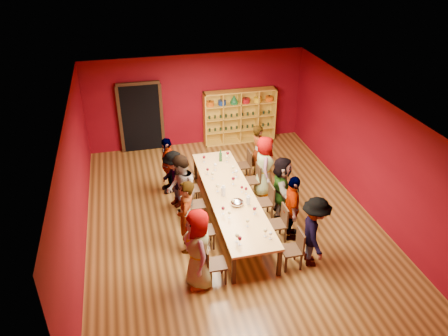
# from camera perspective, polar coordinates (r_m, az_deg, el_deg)

# --- Properties ---
(room_shell) EXTENTS (7.10, 9.10, 3.04)m
(room_shell) POSITION_cam_1_polar(r_m,az_deg,el_deg) (10.23, 0.92, 0.12)
(room_shell) COLOR brown
(room_shell) RESTS_ON ground
(tasting_table) EXTENTS (1.10, 4.50, 0.75)m
(tasting_table) POSITION_cam_1_polar(r_m,az_deg,el_deg) (10.65, 0.89, -3.64)
(tasting_table) COLOR tan
(tasting_table) RESTS_ON ground
(doorway) EXTENTS (1.40, 0.17, 2.30)m
(doorway) POSITION_cam_1_polar(r_m,az_deg,el_deg) (14.14, -10.78, 6.52)
(doorway) COLOR black
(doorway) RESTS_ON ground
(shelving_unit) EXTENTS (2.40, 0.40, 1.80)m
(shelving_unit) POSITION_cam_1_polar(r_m,az_deg,el_deg) (14.54, 2.01, 7.10)
(shelving_unit) COLOR gold
(shelving_unit) RESTS_ON ground
(chair_person_left_0) EXTENTS (0.42, 0.42, 0.89)m
(chair_person_left_0) POSITION_cam_1_polar(r_m,az_deg,el_deg) (9.05, -1.62, -12.21)
(chair_person_left_0) COLOR black
(chair_person_left_0) RESTS_ON ground
(person_left_0) EXTENTS (0.56, 0.91, 1.79)m
(person_left_0) POSITION_cam_1_polar(r_m,az_deg,el_deg) (8.76, -3.39, -10.53)
(person_left_0) COLOR #151A39
(person_left_0) RESTS_ON ground
(chair_person_left_1) EXTENTS (0.42, 0.42, 0.89)m
(chair_person_left_1) POSITION_cam_1_polar(r_m,az_deg,el_deg) (9.91, -3.02, -7.95)
(chair_person_left_1) COLOR black
(chair_person_left_1) RESTS_ON ground
(person_left_1) EXTENTS (0.62, 0.74, 1.77)m
(person_left_1) POSITION_cam_1_polar(r_m,az_deg,el_deg) (9.65, -4.96, -6.37)
(person_left_1) COLOR tan
(person_left_1) RESTS_ON ground
(chair_person_left_2) EXTENTS (0.42, 0.42, 0.89)m
(chair_person_left_2) POSITION_cam_1_polar(r_m,az_deg,el_deg) (10.78, -4.11, -4.56)
(chair_person_left_2) COLOR black
(chair_person_left_2) RESTS_ON ground
(person_left_2) EXTENTS (0.53, 0.90, 1.81)m
(person_left_2) POSITION_cam_1_polar(r_m,az_deg,el_deg) (10.52, -5.62, -2.90)
(person_left_2) COLOR #CA8795
(person_left_2) RESTS_ON ground
(chair_person_left_3) EXTENTS (0.42, 0.42, 0.89)m
(chair_person_left_3) POSITION_cam_1_polar(r_m,az_deg,el_deg) (11.39, -4.75, -2.54)
(chair_person_left_3) COLOR black
(chair_person_left_3) RESTS_ON ground
(person_left_3) EXTENTS (0.80, 1.10, 1.57)m
(person_left_3) POSITION_cam_1_polar(r_m,az_deg,el_deg) (11.20, -6.47, -1.48)
(person_left_3) COLOR #C98789
(person_left_3) RESTS_ON ground
(chair_person_left_4) EXTENTS (0.42, 0.42, 0.89)m
(chair_person_left_4) POSITION_cam_1_polar(r_m,az_deg,el_deg) (12.05, -5.36, -0.63)
(chair_person_left_4) COLOR black
(chair_person_left_4) RESTS_ON ground
(person_left_4) EXTENTS (0.56, 0.99, 1.60)m
(person_left_4) POSITION_cam_1_polar(r_m,az_deg,el_deg) (11.86, -7.34, 0.41)
(person_left_4) COLOR silver
(person_left_4) RESTS_ON ground
(chair_person_right_0) EXTENTS (0.42, 0.42, 0.89)m
(chair_person_right_0) POSITION_cam_1_polar(r_m,az_deg,el_deg) (9.53, 9.26, -10.18)
(chair_person_right_0) COLOR black
(chair_person_right_0) RESTS_ON ground
(person_right_0) EXTENTS (0.66, 1.13, 1.65)m
(person_right_0) POSITION_cam_1_polar(r_m,az_deg,el_deg) (9.47, 11.72, -8.20)
(person_right_0) COLOR pink
(person_right_0) RESTS_ON ground
(chair_person_right_1) EXTENTS (0.42, 0.42, 0.89)m
(chair_person_right_1) POSITION_cam_1_polar(r_m,az_deg,el_deg) (10.21, 7.30, -6.93)
(chair_person_right_1) COLOR black
(chair_person_right_1) RESTS_ON ground
(person_right_1) EXTENTS (0.66, 1.04, 1.64)m
(person_right_1) POSITION_cam_1_polar(r_m,az_deg,el_deg) (10.11, 8.88, -5.21)
(person_right_1) COLOR silver
(person_right_1) RESTS_ON ground
(chair_person_right_2) EXTENTS (0.42, 0.42, 0.89)m
(chair_person_right_2) POSITION_cam_1_polar(r_m,az_deg,el_deg) (10.92, 5.64, -4.15)
(chair_person_right_2) COLOR black
(chair_person_right_2) RESTS_ON ground
(person_right_2) EXTENTS (0.80, 1.57, 1.63)m
(person_right_2) POSITION_cam_1_polar(r_m,az_deg,el_deg) (10.85, 7.50, -2.48)
(person_right_2) COLOR #48474C
(person_right_2) RESTS_ON ground
(chair_person_right_3) EXTENTS (0.42, 0.42, 0.89)m
(chair_person_right_3) POSITION_cam_1_polar(r_m,az_deg,el_deg) (11.78, 3.98, -1.34)
(chair_person_right_3) COLOR black
(chair_person_right_3) RESTS_ON ground
(person_right_3) EXTENTS (0.64, 0.91, 1.68)m
(person_right_3) POSITION_cam_1_polar(r_m,az_deg,el_deg) (11.68, 5.30, 0.28)
(person_right_3) COLOR #CC8895
(person_right_3) RESTS_ON ground
(chair_person_right_4) EXTENTS (0.42, 0.42, 0.89)m
(chair_person_right_4) POSITION_cam_1_polar(r_m,az_deg,el_deg) (12.49, 2.82, 0.63)
(chair_person_right_4) COLOR black
(chair_person_right_4) RESTS_ON ground
(person_right_4) EXTENTS (0.45, 0.61, 1.64)m
(person_right_4) POSITION_cam_1_polar(r_m,az_deg,el_deg) (12.44, 4.47, 2.12)
(person_right_4) COLOR #131B36
(person_right_4) RESTS_ON ground
(wine_glass_0) EXTENTS (0.08, 0.08, 0.19)m
(wine_glass_0) POSITION_cam_1_polar(r_m,az_deg,el_deg) (9.86, 4.00, -5.39)
(wine_glass_0) COLOR silver
(wine_glass_0) RESTS_ON tasting_table
(wine_glass_1) EXTENTS (0.08, 0.08, 0.21)m
(wine_glass_1) POSITION_cam_1_polar(r_m,az_deg,el_deg) (12.14, 0.47, 1.92)
(wine_glass_1) COLOR silver
(wine_glass_1) RESTS_ON tasting_table
(wine_glass_2) EXTENTS (0.08, 0.08, 0.20)m
(wine_glass_2) POSITION_cam_1_polar(r_m,az_deg,el_deg) (11.16, -1.50, -0.79)
(wine_glass_2) COLOR silver
(wine_glass_2) RESTS_ON tasting_table
(wine_glass_3) EXTENTS (0.09, 0.09, 0.21)m
(wine_glass_3) POSITION_cam_1_polar(r_m,az_deg,el_deg) (8.98, 2.09, -9.22)
(wine_glass_3) COLOR silver
(wine_glass_3) RESTS_ON tasting_table
(wine_glass_4) EXTENTS (0.08, 0.08, 0.19)m
(wine_glass_4) POSITION_cam_1_polar(r_m,az_deg,el_deg) (10.11, 1.24, -4.34)
(wine_glass_4) COLOR silver
(wine_glass_4) RESTS_ON tasting_table
(wine_glass_5) EXTENTS (0.09, 0.09, 0.22)m
(wine_glass_5) POSITION_cam_1_polar(r_m,az_deg,el_deg) (10.62, -0.84, -2.38)
(wine_glass_5) COLOR silver
(wine_glass_5) RESTS_ON tasting_table
(wine_glass_6) EXTENTS (0.08, 0.08, 0.21)m
(wine_glass_6) POSITION_cam_1_polar(r_m,az_deg,el_deg) (11.55, -1.15, 0.38)
(wine_glass_6) COLOR silver
(wine_glass_6) RESTS_ON tasting_table
(wine_glass_7) EXTENTS (0.09, 0.09, 0.21)m
(wine_glass_7) POSITION_cam_1_polar(r_m,az_deg,el_deg) (10.92, 1.21, -1.44)
(wine_glass_7) COLOR silver
(wine_glass_7) RESTS_ON tasting_table
(wine_glass_8) EXTENTS (0.09, 0.09, 0.22)m
(wine_glass_8) POSITION_cam_1_polar(r_m,az_deg,el_deg) (11.42, 1.18, 0.06)
(wine_glass_8) COLOR silver
(wine_glass_8) RESTS_ON tasting_table
(wine_glass_9) EXTENTS (0.09, 0.09, 0.22)m
(wine_glass_9) POSITION_cam_1_polar(r_m,az_deg,el_deg) (9.05, 1.73, -8.85)
(wine_glass_9) COLOR silver
(wine_glass_9) RESTS_ON tasting_table
(wine_glass_10) EXTENTS (0.07, 0.07, 0.18)m
(wine_glass_10) POSITION_cam_1_polar(r_m,az_deg,el_deg) (10.63, 2.34, -2.57)
(wine_glass_10) COLOR silver
(wine_glass_10) RESTS_ON tasting_table
(wine_glass_11) EXTENTS (0.08, 0.08, 0.19)m
(wine_glass_11) POSITION_cam_1_polar(r_m,az_deg,el_deg) (9.48, 3.11, -6.95)
(wine_glass_11) COLOR silver
(wine_glass_11) RESTS_ON tasting_table
(wine_glass_12) EXTENTS (0.09, 0.09, 0.21)m
(wine_glass_12) POSITION_cam_1_polar(r_m,az_deg,el_deg) (9.22, 5.44, -8.14)
(wine_glass_12) COLOR silver
(wine_glass_12) RESTS_ON tasting_table
(wine_glass_13) EXTENTS (0.08, 0.08, 0.21)m
(wine_glass_13) POSITION_cam_1_polar(r_m,az_deg,el_deg) (11.94, -2.62, 1.39)
(wine_glass_13) COLOR silver
(wine_glass_13) RESTS_ON tasting_table
(wine_glass_14) EXTENTS (0.07, 0.07, 0.19)m
(wine_glass_14) POSITION_cam_1_polar(r_m,az_deg,el_deg) (9.92, 4.13, -5.20)
(wine_glass_14) COLOR silver
(wine_glass_14) RESTS_ON tasting_table
(wine_glass_15) EXTENTS (0.08, 0.08, 0.20)m
(wine_glass_15) POSITION_cam_1_polar(r_m,az_deg,el_deg) (9.85, -0.12, -5.33)
(wine_glass_15) COLOR silver
(wine_glass_15) RESTS_ON tasting_table
(wine_glass_16) EXTENTS (0.08, 0.08, 0.20)m
(wine_glass_16) POSITION_cam_1_polar(r_m,az_deg,el_deg) (11.95, 0.37, 1.43)
(wine_glass_16) COLOR silver
(wine_glass_16) RESTS_ON tasting_table
(wine_glass_17) EXTENTS (0.07, 0.07, 0.19)m
(wine_glass_17) POSITION_cam_1_polar(r_m,az_deg,el_deg) (11.37, -2.16, -0.22)
(wine_glass_17) COLOR silver
(wine_glass_17) RESTS_ON tasting_table
(wine_glass_18) EXTENTS (0.09, 0.09, 0.22)m
(wine_glass_18) POSITION_cam_1_polar(r_m,az_deg,el_deg) (11.22, 1.62, -0.49)
(wine_glass_18) COLOR silver
(wine_glass_18) RESTS_ON tasting_table
(wine_glass_19) EXTENTS (0.07, 0.07, 0.18)m
(wine_glass_19) POSITION_cam_1_polar(r_m,az_deg,el_deg) (9.18, 6.10, -8.54)
(wine_glass_19) COLOR silver
(wine_glass_19) RESTS_ON tasting_table
(wine_glass_20) EXTENTS (0.07, 0.07, 0.18)m
(wine_glass_20) POSITION_cam_1_polar(r_m,az_deg,el_deg) (9.73, 0.70, -5.89)
(wine_glass_20) COLOR silver
(wine_glass_20) RESTS_ON tasting_table
(wine_glass_21) EXTENTS (0.07, 0.07, 0.18)m
(wine_glass_21) POSITION_cam_1_polar(r_m,az_deg,el_deg) (10.57, 2.90, -2.76)
(wine_glass_21) COLOR silver
(wine_glass_21) RESTS_ON tasting_table
(spittoon_bowl) EXTENTS (0.31, 0.31, 0.17)m
(spittoon_bowl) POSITION_cam_1_polar(r_m,az_deg,el_deg) (10.19, 1.73, -4.52)
(spittoon_bowl) COLOR silver
(spittoon_bowl) RESTS_ON tasting_table
(carafe_a) EXTENTS (0.13, 0.13, 0.27)m
(carafe_a) POSITION_cam_1_polar(r_m,az_deg,el_deg) (10.50, -0.09, -3.02)
(carafe_a) COLOR silver
(carafe_a) RESTS_ON tasting_table
(carafe_b) EXTENTS (0.10, 0.10, 0.25)m
(carafe_b) POSITION_cam_1_polar(r_m,az_deg,el_deg) (10.21, 3.20, -4.21)
(carafe_b) COLOR silver
(carafe_b) RESTS_ON tasting_table
(wine_bottle) EXTENTS (0.10, 0.10, 0.35)m
(wine_bottle) POSITION_cam_1_polar(r_m,az_deg,el_deg) (12.00, -0.45, 1.47)
(wine_bottle) COLOR #163C1D
(wine_bottle) RESTS_ON tasting_table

